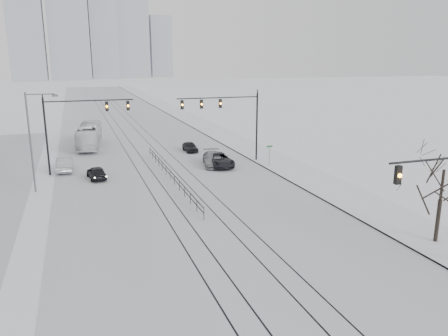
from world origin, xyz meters
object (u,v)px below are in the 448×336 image
bare_tree (443,177)px  sedan_nb_right (213,159)px  box_truck (90,136)px  sedan_sb_inner (97,173)px  sedan_nb_front (219,160)px  sedan_nb_far (190,147)px  sedan_sb_outer (65,164)px

bare_tree → sedan_nb_right: bare_tree is taller
bare_tree → box_truck: bare_tree is taller
sedan_sb_inner → sedan_nb_right: sedan_nb_right is taller
sedan_nb_front → sedan_nb_far: 9.03m
box_truck → sedan_sb_inner: bearing=96.7°
bare_tree → sedan_sb_inner: bare_tree is taller
sedan_sb_outer → box_truck: box_truck is taller
sedan_nb_right → sedan_nb_far: sedan_nb_right is taller
sedan_sb_outer → sedan_nb_front: 16.75m
sedan_sb_inner → sedan_nb_far: sedan_sb_inner is taller
bare_tree → sedan_sb_outer: bearing=129.5°
sedan_nb_front → sedan_nb_far: size_ratio=1.47×
sedan_nb_right → sedan_sb_outer: bearing=-178.4°
sedan_sb_inner → sedan_nb_front: size_ratio=0.71×
bare_tree → box_truck: (-20.07, 41.07, -2.92)m
bare_tree → sedan_nb_right: (-7.29, 25.33, -3.73)m
sedan_sb_outer → sedan_nb_far: bearing=-158.1°
sedan_nb_front → box_truck: box_truck is taller
sedan_sb_outer → sedan_nb_far: (15.42, 5.64, -0.13)m
sedan_nb_far → bare_tree: bearing=-78.0°
sedan_nb_right → sedan_sb_inner: bearing=-161.4°
sedan_sb_inner → sedan_nb_right: size_ratio=0.73×
bare_tree → sedan_sb_outer: bare_tree is taller
bare_tree → sedan_nb_right: 26.62m
sedan_nb_right → sedan_nb_far: size_ratio=1.42×
bare_tree → sedan_sb_outer: 36.66m
sedan_nb_far → box_truck: (-12.29, 7.29, 0.94)m
sedan_nb_right → sedan_nb_far: 8.46m
sedan_sb_inner → sedan_nb_front: bearing=176.8°
sedan_nb_front → sedan_nb_far: sedan_nb_front is taller
sedan_sb_outer → sedan_nb_front: bearing=170.3°
bare_tree → sedan_sb_outer: (-23.20, 28.14, -3.73)m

